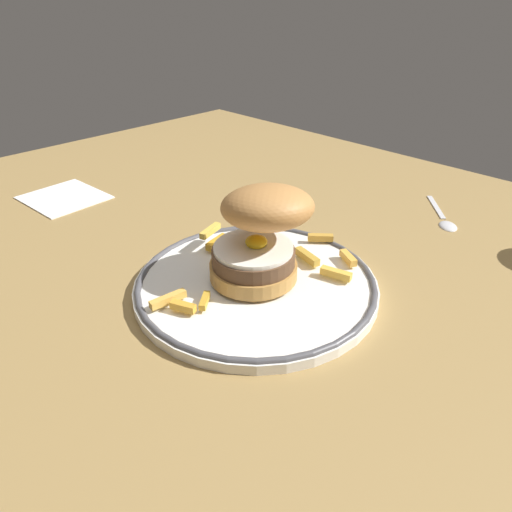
% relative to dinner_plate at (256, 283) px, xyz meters
% --- Properties ---
extents(ground_plane, '(1.37, 1.07, 0.04)m').
position_rel_dinner_plate_xyz_m(ground_plane, '(-0.05, 0.05, -0.03)').
color(ground_plane, olive).
extents(dinner_plate, '(0.29, 0.29, 0.02)m').
position_rel_dinner_plate_xyz_m(dinner_plate, '(0.00, 0.00, 0.00)').
color(dinner_plate, white).
rests_on(dinner_plate, ground_plane).
extents(burger, '(0.15, 0.15, 0.12)m').
position_rel_dinner_plate_xyz_m(burger, '(-0.00, 0.01, 0.07)').
color(burger, '#BB8640').
rests_on(burger, dinner_plate).
extents(fries_pile, '(0.20, 0.27, 0.02)m').
position_rel_dinner_plate_xyz_m(fries_pile, '(-0.01, 0.02, 0.01)').
color(fries_pile, gold).
rests_on(fries_pile, dinner_plate).
extents(spoon, '(0.10, 0.11, 0.01)m').
position_rel_dinner_plate_xyz_m(spoon, '(0.08, 0.33, -0.00)').
color(spoon, silver).
rests_on(spoon, ground_plane).
extents(napkin, '(0.14, 0.12, 0.00)m').
position_rel_dinner_plate_xyz_m(napkin, '(-0.43, -0.04, -0.01)').
color(napkin, white).
rests_on(napkin, ground_plane).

